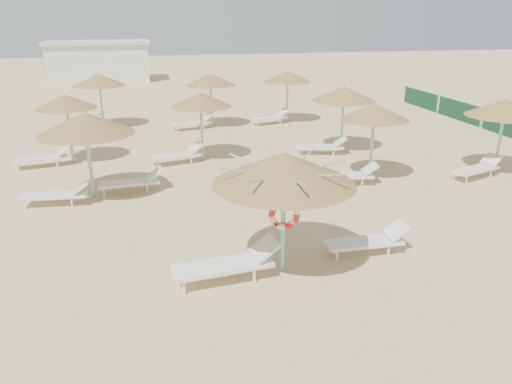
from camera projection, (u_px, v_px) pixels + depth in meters
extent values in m
plane|color=#D2BA80|center=(272.00, 270.00, 11.38)|extent=(120.00, 120.00, 0.00)
cylinder|color=#78D0B2|center=(283.00, 223.00, 11.00)|extent=(0.11, 0.11, 2.32)
cone|color=olive|center=(284.00, 168.00, 10.57)|extent=(3.10, 3.10, 0.70)
cylinder|color=#78D0B2|center=(284.00, 180.00, 10.65)|extent=(0.20, 0.20, 0.12)
cylinder|color=#78D0B2|center=(316.00, 168.00, 10.73)|extent=(1.40, 0.04, 0.36)
cylinder|color=#78D0B2|center=(300.00, 162.00, 11.15)|extent=(1.02, 1.02, 0.36)
cylinder|color=#78D0B2|center=(276.00, 161.00, 11.24)|extent=(0.04, 1.40, 0.36)
cylinder|color=#78D0B2|center=(256.00, 165.00, 10.94)|extent=(1.02, 1.02, 0.36)
cylinder|color=#78D0B2|center=(251.00, 173.00, 10.44)|extent=(1.40, 0.04, 0.36)
cylinder|color=#78D0B2|center=(267.00, 180.00, 10.02)|extent=(1.02, 1.02, 0.36)
cylinder|color=#78D0B2|center=(294.00, 181.00, 9.93)|extent=(0.04, 1.40, 0.36)
cylinder|color=#78D0B2|center=(314.00, 176.00, 10.23)|extent=(1.02, 1.02, 0.36)
torus|color=red|center=(284.00, 215.00, 10.83)|extent=(0.72, 0.15, 0.72)
cylinder|color=white|center=(184.00, 288.00, 10.33)|extent=(0.07, 0.07, 0.32)
cylinder|color=white|center=(179.00, 275.00, 10.84)|extent=(0.07, 0.07, 0.32)
cylinder|color=white|center=(254.00, 276.00, 10.81)|extent=(0.07, 0.07, 0.32)
cylinder|color=white|center=(246.00, 264.00, 11.32)|extent=(0.07, 0.07, 0.32)
cube|color=white|center=(223.00, 266.00, 10.80)|extent=(2.25, 0.96, 0.09)
cube|color=white|center=(265.00, 248.00, 11.01)|extent=(0.63, 0.75, 0.42)
cylinder|color=white|center=(337.00, 256.00, 11.72)|extent=(0.06, 0.06, 0.27)
cylinder|color=white|center=(330.00, 247.00, 12.17)|extent=(0.06, 0.06, 0.27)
cylinder|color=white|center=(389.00, 251.00, 11.99)|extent=(0.06, 0.06, 0.27)
cylinder|color=white|center=(380.00, 242.00, 12.43)|extent=(0.06, 0.06, 0.27)
cube|color=white|center=(364.00, 242.00, 12.04)|extent=(1.86, 0.61, 0.08)
cube|color=white|center=(397.00, 230.00, 12.13)|extent=(0.47, 0.59, 0.36)
cylinder|color=#78D0B2|center=(90.00, 163.00, 15.40)|extent=(0.11, 0.11, 2.30)
cone|color=olive|center=(85.00, 123.00, 14.98)|extent=(2.91, 2.91, 0.65)
cylinder|color=#78D0B2|center=(86.00, 131.00, 15.06)|extent=(0.20, 0.20, 0.12)
cylinder|color=white|center=(25.00, 205.00, 14.82)|extent=(0.06, 0.06, 0.28)
cylinder|color=white|center=(30.00, 199.00, 15.28)|extent=(0.06, 0.06, 0.28)
cylinder|color=white|center=(72.00, 203.00, 14.99)|extent=(0.06, 0.06, 0.28)
cylinder|color=white|center=(75.00, 197.00, 15.46)|extent=(0.06, 0.06, 0.28)
cube|color=white|center=(54.00, 195.00, 15.09)|extent=(1.94, 0.77, 0.08)
cube|color=white|center=(82.00, 186.00, 15.12)|extent=(0.53, 0.64, 0.36)
cylinder|color=white|center=(104.00, 193.00, 15.80)|extent=(0.06, 0.06, 0.28)
cylinder|color=white|center=(104.00, 188.00, 16.25)|extent=(0.06, 0.06, 0.28)
cylinder|color=white|center=(147.00, 189.00, 16.18)|extent=(0.06, 0.06, 0.28)
cylinder|color=white|center=(146.00, 184.00, 16.63)|extent=(0.06, 0.06, 0.28)
cube|color=white|center=(129.00, 183.00, 16.19)|extent=(1.94, 0.77, 0.08)
cube|color=white|center=(155.00, 173.00, 16.34)|extent=(0.53, 0.64, 0.36)
cylinder|color=#78D0B2|center=(70.00, 133.00, 19.11)|extent=(0.11, 0.11, 2.30)
cone|color=olive|center=(66.00, 101.00, 18.69)|extent=(2.29, 2.29, 0.51)
cylinder|color=#78D0B2|center=(66.00, 108.00, 18.77)|extent=(0.20, 0.20, 0.12)
cylinder|color=white|center=(18.00, 168.00, 18.35)|extent=(0.06, 0.06, 0.28)
cylinder|color=white|center=(18.00, 164.00, 18.78)|extent=(0.06, 0.06, 0.28)
cylinder|color=white|center=(57.00, 164.00, 18.86)|extent=(0.06, 0.06, 0.28)
cylinder|color=white|center=(56.00, 160.00, 19.29)|extent=(0.06, 0.06, 0.28)
cube|color=white|center=(41.00, 159.00, 18.80)|extent=(1.98, 0.98, 0.08)
cube|color=white|center=(64.00, 150.00, 19.04)|extent=(0.59, 0.68, 0.36)
cylinder|color=#78D0B2|center=(102.00, 105.00, 24.97)|extent=(0.11, 0.11, 2.30)
cone|color=olive|center=(99.00, 80.00, 24.54)|extent=(2.61, 2.61, 0.59)
cylinder|color=#78D0B2|center=(99.00, 85.00, 24.62)|extent=(0.20, 0.20, 0.12)
cylinder|color=white|center=(63.00, 130.00, 24.20)|extent=(0.06, 0.06, 0.28)
cylinder|color=white|center=(63.00, 128.00, 24.64)|extent=(0.06, 0.06, 0.28)
cylinder|color=white|center=(92.00, 127.00, 24.71)|extent=(0.06, 0.06, 0.28)
cylinder|color=white|center=(91.00, 125.00, 25.14)|extent=(0.06, 0.06, 0.28)
cube|color=white|center=(80.00, 124.00, 24.66)|extent=(1.98, 0.96, 0.08)
cube|color=white|center=(97.00, 118.00, 24.89)|extent=(0.59, 0.68, 0.36)
cylinder|color=#78D0B2|center=(202.00, 131.00, 19.50)|extent=(0.11, 0.11, 2.30)
cone|color=olive|center=(201.00, 100.00, 19.08)|extent=(2.38, 2.38, 0.54)
cylinder|color=#78D0B2|center=(201.00, 106.00, 19.15)|extent=(0.20, 0.20, 0.12)
cylinder|color=white|center=(158.00, 165.00, 18.69)|extent=(0.06, 0.06, 0.28)
cylinder|color=white|center=(154.00, 162.00, 19.11)|extent=(0.06, 0.06, 0.28)
cylinder|color=white|center=(191.00, 160.00, 19.28)|extent=(0.06, 0.06, 0.28)
cylinder|color=white|center=(187.00, 157.00, 19.70)|extent=(0.06, 0.06, 0.28)
cube|color=white|center=(175.00, 156.00, 19.19)|extent=(2.00, 1.10, 0.08)
cube|color=white|center=(196.00, 147.00, 19.48)|extent=(0.63, 0.71, 0.36)
cylinder|color=#78D0B2|center=(211.00, 104.00, 25.10)|extent=(0.11, 0.11, 2.30)
cone|color=olive|center=(210.00, 79.00, 24.68)|extent=(2.52, 2.52, 0.57)
cylinder|color=#78D0B2|center=(211.00, 84.00, 24.76)|extent=(0.20, 0.20, 0.12)
cylinder|color=white|center=(177.00, 129.00, 24.30)|extent=(0.06, 0.06, 0.28)
cylinder|color=white|center=(174.00, 127.00, 24.72)|extent=(0.06, 0.06, 0.28)
cylinder|color=white|center=(203.00, 127.00, 24.88)|extent=(0.06, 0.06, 0.28)
cylinder|color=white|center=(200.00, 125.00, 25.30)|extent=(0.06, 0.06, 0.28)
cube|color=white|center=(191.00, 123.00, 24.79)|extent=(1.99, 1.07, 0.08)
cube|color=white|center=(207.00, 117.00, 25.07)|extent=(0.62, 0.70, 0.36)
cylinder|color=#78D0B2|center=(372.00, 147.00, 17.20)|extent=(0.11, 0.11, 2.30)
cone|color=olive|center=(375.00, 112.00, 16.78)|extent=(2.33, 2.33, 0.52)
cylinder|color=#78D0B2|center=(374.00, 118.00, 16.85)|extent=(0.20, 0.20, 0.12)
cylinder|color=white|center=(323.00, 184.00, 16.66)|extent=(0.06, 0.06, 0.28)
cylinder|color=white|center=(320.00, 179.00, 17.13)|extent=(0.06, 0.06, 0.28)
cylinder|color=white|center=(362.00, 183.00, 16.75)|extent=(0.06, 0.06, 0.28)
cylinder|color=white|center=(358.00, 178.00, 17.22)|extent=(0.06, 0.06, 0.28)
cube|color=white|center=(345.00, 176.00, 16.89)|extent=(1.97, 0.90, 0.08)
cube|color=white|center=(370.00, 168.00, 16.86)|extent=(0.57, 0.67, 0.36)
cylinder|color=#78D0B2|center=(342.00, 124.00, 20.81)|extent=(0.11, 0.11, 2.30)
cone|color=olive|center=(344.00, 94.00, 20.39)|extent=(2.62, 2.62, 0.59)
cylinder|color=#78D0B2|center=(344.00, 100.00, 20.47)|extent=(0.20, 0.20, 0.12)
cylinder|color=white|center=(300.00, 152.00, 20.34)|extent=(0.06, 0.06, 0.28)
cylinder|color=white|center=(300.00, 149.00, 20.81)|extent=(0.06, 0.06, 0.28)
cylinder|color=white|center=(334.00, 153.00, 20.32)|extent=(0.06, 0.06, 0.28)
cylinder|color=white|center=(332.00, 149.00, 20.79)|extent=(0.06, 0.06, 0.28)
cube|color=white|center=(320.00, 147.00, 20.50)|extent=(1.99, 1.04, 0.08)
cube|color=white|center=(341.00, 141.00, 20.41)|extent=(0.61, 0.70, 0.36)
cylinder|color=#78D0B2|center=(287.00, 100.00, 26.27)|extent=(0.11, 0.11, 2.30)
cone|color=olive|center=(288.00, 76.00, 25.85)|extent=(2.49, 2.49, 0.56)
cylinder|color=#78D0B2|center=(288.00, 81.00, 25.93)|extent=(0.20, 0.20, 0.12)
cylinder|color=white|center=(257.00, 124.00, 25.47)|extent=(0.06, 0.06, 0.28)
cylinder|color=white|center=(253.00, 122.00, 25.89)|extent=(0.06, 0.06, 0.28)
cylinder|color=white|center=(280.00, 121.00, 26.06)|extent=(0.06, 0.06, 0.28)
cylinder|color=white|center=(275.00, 120.00, 26.47)|extent=(0.06, 0.06, 0.28)
cube|color=white|center=(269.00, 118.00, 25.96)|extent=(2.00, 1.09, 0.08)
cube|color=white|center=(283.00, 112.00, 26.25)|extent=(0.62, 0.70, 0.36)
cylinder|color=#78D0B2|center=(499.00, 142.00, 17.85)|extent=(0.11, 0.11, 2.30)
cone|color=olive|center=(505.00, 108.00, 17.43)|extent=(2.65, 2.65, 0.60)
cylinder|color=#78D0B2|center=(504.00, 114.00, 17.51)|extent=(0.20, 0.20, 0.12)
cylinder|color=white|center=(466.00, 180.00, 17.01)|extent=(0.06, 0.06, 0.28)
cylinder|color=white|center=(454.00, 176.00, 17.41)|extent=(0.06, 0.06, 0.28)
cylinder|color=white|center=(491.00, 174.00, 17.67)|extent=(0.06, 0.06, 0.28)
cylinder|color=white|center=(478.00, 170.00, 18.07)|extent=(0.06, 0.06, 0.28)
cube|color=white|center=(476.00, 169.00, 17.54)|extent=(2.00, 1.21, 0.08)
cube|color=white|center=(492.00, 159.00, 17.88)|extent=(0.65, 0.73, 0.36)
cube|color=silver|center=(100.00, 63.00, 41.75)|extent=(8.00, 4.00, 3.00)
cube|color=beige|center=(98.00, 43.00, 41.19)|extent=(8.40, 4.40, 0.25)
cube|color=#1A4E28|center=(510.00, 127.00, 23.25)|extent=(0.08, 3.80, 1.00)
cube|color=#1A4E28|center=(459.00, 111.00, 26.92)|extent=(0.08, 3.80, 1.00)
cylinder|color=#78D0B2|center=(482.00, 117.00, 25.16)|extent=(0.08, 0.08, 1.10)
cube|color=#1A4E28|center=(421.00, 99.00, 30.59)|extent=(0.08, 3.80, 1.00)
cylinder|color=#78D0B2|center=(438.00, 103.00, 28.83)|extent=(0.08, 0.08, 1.10)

